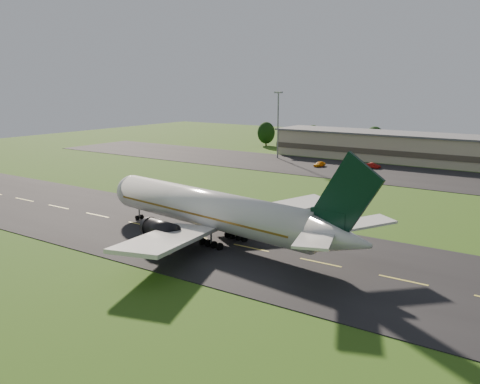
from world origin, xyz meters
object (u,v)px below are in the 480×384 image
Objects in this scene: airliner at (213,211)px; light_mast_west at (278,117)px; service_vehicle_b at (373,166)px; service_vehicle_a at (319,164)px.

light_mast_west reaches higher than airliner.
service_vehicle_a is at bearing 120.62° from service_vehicle_b.
airliner reaches higher than service_vehicle_b.
light_mast_west is 4.76× the size of service_vehicle_b.
service_vehicle_b is at bearing -3.32° from light_mast_west.
airliner is at bearing -65.02° from light_mast_west.
light_mast_west is (-37.32, 80.12, 8.08)m from airliner.
service_vehicle_a is at bearing 112.53° from airliner.
light_mast_west is 23.11m from service_vehicle_a.
light_mast_west reaches higher than service_vehicle_b.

